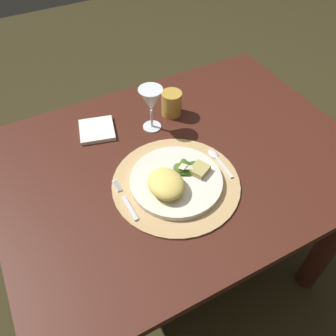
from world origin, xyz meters
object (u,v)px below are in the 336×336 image
Objects in this scene: spoon at (217,159)px; napkin at (97,130)px; dinner_plate at (176,181)px; fork at (126,201)px; amber_tumbler at (172,104)px; dining_table at (179,190)px; wine_glass at (151,101)px.

napkin is at bearing 133.28° from spoon.
dinner_plate is 0.16m from spoon.
fork is 1.81× the size of amber_tumbler.
fork is (-0.16, 0.00, -0.01)m from dinner_plate.
fork is at bearing -158.89° from dining_table.
wine_glass reaches higher than fork.
fork is at bearing -128.65° from wine_glass.
amber_tumbler is (-0.02, 0.27, 0.03)m from spoon.
fork is 0.41m from amber_tumbler.
wine_glass is at bearing 114.93° from spoon.
dining_table is 7.32× the size of wine_glass.
spoon is 1.10× the size of napkin.
wine_glass reaches higher than dinner_plate.
wine_glass is at bearing 51.35° from fork.
dinner_plate is 0.32m from amber_tumbler.
dinner_plate reaches higher than dining_table.
spoon is (0.31, 0.02, 0.00)m from fork.
spoon is at bearing -65.07° from wine_glass.
dinner_plate is at bearing -125.42° from dining_table.
amber_tumbler is (0.30, 0.29, 0.03)m from fork.
amber_tumbler is at bearing -6.81° from napkin.
dinner_plate is 0.16m from fork.
dining_table is at bearing 146.04° from spoon.
spoon is at bearing -46.72° from napkin.
spoon is 0.84× the size of wine_glass.
wine_glass is at bearing -159.99° from amber_tumbler.
dinner_plate is at bearing -171.32° from spoon.
dining_table is at bearing -51.50° from napkin.
wine_glass is (0.20, 0.25, 0.10)m from fork.
spoon is at bearing -86.57° from amber_tumbler.
wine_glass is at bearing 79.49° from dinner_plate.
dining_table is 9.55× the size of napkin.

